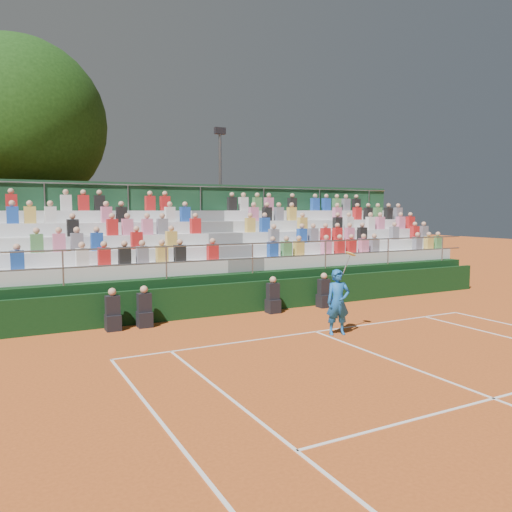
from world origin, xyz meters
TOP-DOWN VIEW (x-y plane):
  - ground at (0.00, 0.00)m, footprint 90.00×90.00m
  - courtside_wall at (0.00, 3.20)m, footprint 20.00×0.15m
  - line_officials at (-1.60, 2.75)m, footprint 7.50×0.40m
  - grandstand at (0.01, 6.44)m, footprint 20.00×5.20m
  - tennis_player at (0.37, -0.50)m, footprint 0.90×0.59m
  - tree_east at (-6.58, 12.42)m, footprint 7.22×7.22m
  - floodlight_mast at (3.23, 13.73)m, footprint 0.60×0.25m

SIDE VIEW (x-z plane):
  - ground at x=0.00m, z-range 0.00..0.00m
  - line_officials at x=-1.60m, z-range -0.12..1.07m
  - courtside_wall at x=0.00m, z-range 0.00..1.00m
  - tennis_player at x=0.37m, z-range -0.23..1.99m
  - grandstand at x=0.01m, z-range -1.11..3.29m
  - floodlight_mast at x=3.23m, z-range 0.66..8.37m
  - tree_east at x=-6.58m, z-range 1.63..12.13m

